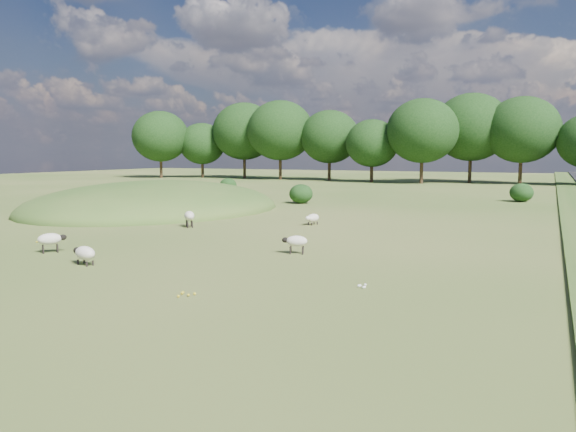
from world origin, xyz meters
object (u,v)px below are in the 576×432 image
at_px(sheep_0, 296,241).
at_px(sheep_1, 189,216).
at_px(sheep_5, 85,253).
at_px(sheep_4, 313,218).
at_px(sheep_2, 51,239).

xyz_separation_m(sheep_0, sheep_1, (-8.36, 4.79, 0.10)).
bearing_deg(sheep_5, sheep_4, -88.36).
relative_size(sheep_1, sheep_2, 1.09).
bearing_deg(sheep_2, sheep_1, 34.39).
relative_size(sheep_1, sheep_5, 0.95).
bearing_deg(sheep_5, sheep_0, -124.57).
distance_m(sheep_0, sheep_2, 9.66).
distance_m(sheep_0, sheep_4, 8.90).
distance_m(sheep_1, sheep_4, 6.64).
bearing_deg(sheep_0, sheep_5, 23.51).
xyz_separation_m(sheep_1, sheep_2, (-0.50, -8.65, -0.06)).
height_order(sheep_2, sheep_5, sheep_2).
xyz_separation_m(sheep_2, sheep_5, (3.02, -1.26, -0.12)).
bearing_deg(sheep_1, sheep_5, 153.68).
bearing_deg(sheep_2, sheep_0, -28.78).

